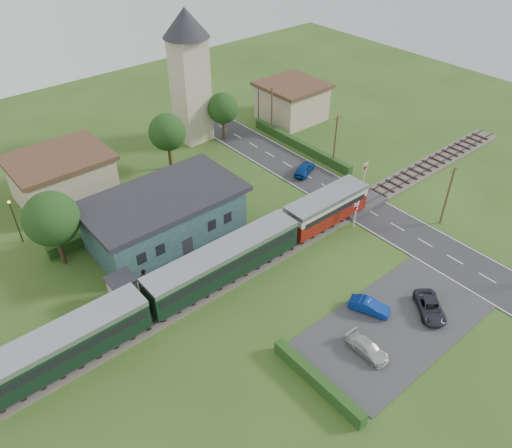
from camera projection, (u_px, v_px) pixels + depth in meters
ground at (309, 249)px, 50.95m from camera, size 120.00×120.00×0.00m
railway_track at (295, 239)px, 52.12m from camera, size 76.00×3.20×0.49m
road at (372, 213)px, 56.07m from camera, size 6.00×70.00×0.05m
car_park at (395, 325)px, 42.79m from camera, size 17.00×9.00×0.08m
crossing_deck at (359, 203)px, 57.18m from camera, size 6.20×3.40×0.45m
platform at (199, 263)px, 48.88m from camera, size 30.00×3.00×0.45m
equipment_hut at (123, 289)px, 43.86m from camera, size 2.30×2.30×2.55m
station_building at (165, 216)px, 50.96m from camera, size 16.00×9.00×5.30m
train at (196, 276)px, 44.51m from camera, size 43.20×2.90×3.40m
church_tower at (189, 67)px, 64.59m from camera, size 6.00×6.00×17.60m
house_west at (62, 177)px, 56.93m from camera, size 10.80×8.80×5.50m
house_east at (292, 101)px, 74.28m from camera, size 8.80×8.80×5.50m
hedge_carpark at (318, 381)px, 37.58m from camera, size 0.80×9.00×1.20m
hedge_roadside at (300, 145)px, 67.71m from camera, size 0.80×18.00×1.20m
hedge_station at (145, 213)px, 54.95m from camera, size 22.00×0.80×1.30m
tree_a at (52, 219)px, 46.06m from camera, size 5.20×5.20×8.00m
tree_b at (167, 132)px, 61.04m from camera, size 4.60×4.60×7.34m
tree_c at (223, 108)px, 67.62m from camera, size 4.20×4.20×6.78m
utility_pole_b at (447, 195)px, 52.39m from camera, size 1.40×0.22×7.00m
utility_pole_c at (335, 141)px, 62.21m from camera, size 1.40×0.22×7.00m
utility_pole_d at (272, 110)px, 69.58m from camera, size 1.40×0.22×7.00m
crossing_signal_near at (356, 211)px, 52.71m from camera, size 0.84×0.28×3.28m
crossing_signal_far at (365, 170)px, 59.35m from camera, size 0.84×0.28×3.28m
streetlamp_west at (15, 218)px, 50.12m from camera, size 0.30×0.30×5.15m
streetlamp_east at (258, 100)px, 73.93m from camera, size 0.30×0.30×5.15m
car_on_road at (304, 169)px, 62.48m from camera, size 4.27×3.12×1.35m
car_park_blue at (369, 306)px, 43.66m from camera, size 2.60×3.79×1.18m
car_park_silver at (367, 348)px, 40.04m from camera, size 1.59×3.85×1.11m
car_park_dark at (430, 307)px, 43.57m from camera, size 4.21×4.57×1.19m
pedestrian_near at (270, 221)px, 52.79m from camera, size 0.68×0.54×1.62m
pedestrian_far at (144, 278)px, 45.47m from camera, size 1.03×1.15×1.94m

